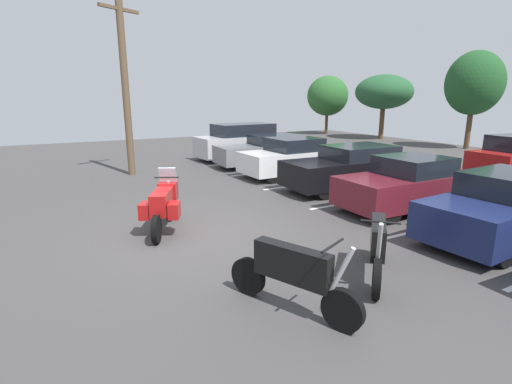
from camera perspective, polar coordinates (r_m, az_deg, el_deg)
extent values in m
cube|color=#423F3F|center=(9.41, -10.54, -6.35)|extent=(44.00, 44.00, 0.10)
cylinder|color=black|center=(10.39, -12.69, -2.36)|extent=(0.63, 0.39, 0.65)
cylinder|color=black|center=(8.83, -14.58, -5.39)|extent=(0.63, 0.39, 0.65)
cube|color=#A51414|center=(9.48, -13.70, -1.24)|extent=(1.29, 0.90, 0.51)
cylinder|color=#B2B2B7|center=(10.17, -12.93, -0.32)|extent=(0.48, 0.29, 1.12)
cylinder|color=black|center=(9.99, -13.15, 2.12)|extent=(0.31, 0.57, 0.04)
cube|color=#A51414|center=(10.17, -12.93, 0.12)|extent=(0.60, 0.61, 0.46)
cube|color=#B2C1CC|center=(10.13, -13.01, 2.52)|extent=(0.34, 0.47, 0.39)
cube|color=#A51414|center=(9.24, -16.12, -2.67)|extent=(0.50, 0.41, 0.36)
cube|color=#A51414|center=(9.10, -12.06, -2.67)|extent=(0.50, 0.41, 0.36)
cylinder|color=black|center=(6.63, 17.47, -12.21)|extent=(0.55, 0.55, 0.66)
cylinder|color=black|center=(8.06, 17.35, -7.42)|extent=(0.55, 0.55, 0.66)
cube|color=black|center=(7.17, 17.66, -6.28)|extent=(0.99, 0.99, 0.54)
cylinder|color=#B2B2B7|center=(6.57, 17.73, -8.49)|extent=(0.41, 0.41, 1.13)
cylinder|color=black|center=(6.48, 18.03, -4.25)|extent=(0.46, 0.47, 0.04)
cylinder|color=black|center=(5.67, 12.76, -16.76)|extent=(0.62, 0.36, 0.63)
cylinder|color=black|center=(6.45, -1.17, -12.42)|extent=(0.62, 0.36, 0.63)
cube|color=black|center=(5.81, 5.38, -10.62)|extent=(1.25, 0.72, 0.55)
cylinder|color=#B2B2B7|center=(5.52, 11.84, -12.80)|extent=(0.49, 0.26, 1.10)
cylinder|color=black|center=(5.35, 11.33, -7.80)|extent=(0.28, 0.58, 0.04)
cube|color=silver|center=(21.83, -3.92, 5.55)|extent=(0.12, 4.98, 0.01)
cube|color=silver|center=(19.39, -0.51, 4.52)|extent=(0.12, 4.98, 0.01)
cube|color=silver|center=(17.05, 3.84, 3.18)|extent=(0.12, 4.98, 0.01)
cube|color=silver|center=(14.85, 9.50, 1.40)|extent=(0.12, 4.98, 0.01)
cube|color=silver|center=(12.86, 17.01, -0.97)|extent=(0.12, 4.98, 0.01)
cube|color=silver|center=(11.20, 27.02, -4.10)|extent=(0.12, 4.98, 0.01)
cube|color=#B7B7BC|center=(20.40, -2.17, 6.97)|extent=(2.15, 4.89, 1.01)
cube|color=black|center=(20.38, -1.91, 9.26)|extent=(1.90, 3.18, 0.61)
cylinder|color=black|center=(18.99, -5.22, 5.18)|extent=(0.26, 0.62, 0.60)
cylinder|color=black|center=(20.41, -7.26, 5.73)|extent=(0.26, 0.62, 0.60)
cylinder|color=black|center=(20.65, 2.88, 5.92)|extent=(0.26, 0.62, 0.60)
cylinder|color=black|center=(21.96, 0.48, 6.42)|extent=(0.26, 0.62, 0.60)
cube|color=slate|center=(18.19, 1.70, 5.85)|extent=(2.05, 4.95, 0.79)
cube|color=black|center=(18.27, 2.69, 7.80)|extent=(1.77, 2.16, 0.43)
cylinder|color=black|center=(16.83, -2.11, 4.25)|extent=(0.25, 0.70, 0.69)
cylinder|color=black|center=(18.25, -4.07, 4.99)|extent=(0.25, 0.70, 0.69)
cylinder|color=black|center=(18.39, 7.42, 4.97)|extent=(0.25, 0.70, 0.69)
cylinder|color=black|center=(19.70, 4.95, 5.63)|extent=(0.25, 0.70, 0.69)
cube|color=white|center=(15.88, 5.34, 4.69)|extent=(2.00, 4.29, 0.81)
cube|color=black|center=(15.85, 5.73, 7.09)|extent=(1.77, 2.01, 0.51)
cylinder|color=black|center=(14.48, 2.52, 2.70)|extent=(0.24, 0.72, 0.72)
cylinder|color=black|center=(15.82, -0.62, 3.68)|extent=(0.24, 0.72, 0.72)
cylinder|color=black|center=(16.20, 11.13, 3.66)|extent=(0.24, 0.72, 0.72)
cylinder|color=black|center=(17.41, 7.65, 4.50)|extent=(0.24, 0.72, 0.72)
cube|color=black|center=(13.90, 13.71, 3.06)|extent=(2.04, 4.85, 0.84)
cube|color=black|center=(14.06, 15.12, 5.78)|extent=(1.80, 2.37, 0.46)
cylinder|color=black|center=(12.35, 10.24, 0.49)|extent=(0.24, 0.71, 0.70)
cylinder|color=black|center=(13.64, 6.21, 1.91)|extent=(0.24, 0.71, 0.70)
cylinder|color=black|center=(14.50, 20.63, 1.80)|extent=(0.24, 0.71, 0.70)
cylinder|color=black|center=(15.61, 16.34, 2.95)|extent=(0.24, 0.71, 0.70)
cube|color=maroon|center=(11.91, 21.57, 0.54)|extent=(1.84, 4.26, 0.80)
cube|color=black|center=(11.93, 22.45, 3.70)|extent=(1.67, 1.81, 0.51)
cylinder|color=black|center=(10.43, 19.42, -2.69)|extent=(0.23, 0.67, 0.67)
cylinder|color=black|center=(11.48, 13.82, -0.81)|extent=(0.23, 0.67, 0.67)
cylinder|color=black|center=(12.66, 28.37, -0.74)|extent=(0.23, 0.67, 0.67)
cylinder|color=black|center=(13.54, 23.01, 0.70)|extent=(0.23, 0.67, 0.67)
cube|color=navy|center=(10.30, 32.85, -2.76)|extent=(2.06, 4.41, 0.81)
cylinder|color=black|center=(8.80, 32.94, -7.35)|extent=(0.26, 0.65, 0.64)
cylinder|color=black|center=(9.49, 24.54, -4.88)|extent=(0.26, 0.65, 0.64)
cylinder|color=black|center=(11.98, 32.42, -2.08)|extent=(0.26, 0.65, 0.64)
cylinder|color=black|center=(17.38, 29.97, 2.54)|extent=(0.27, 0.62, 0.60)
cylinder|color=brown|center=(16.73, -18.84, 14.42)|extent=(0.28, 0.28, 7.05)
cube|color=brown|center=(17.04, -19.67, 24.27)|extent=(0.94, 1.65, 0.12)
cylinder|color=#4C3823|center=(31.62, 18.16, 9.57)|extent=(0.36, 0.36, 2.28)
ellipsoid|color=#23512D|center=(31.56, 18.50, 13.93)|extent=(4.28, 4.28, 2.55)
cylinder|color=#4C3823|center=(27.65, 28.98, 7.80)|extent=(0.31, 0.31, 2.09)
ellipsoid|color=#1E4C23|center=(27.58, 29.72, 13.88)|extent=(3.35, 3.35, 3.81)
cylinder|color=#4C3823|center=(34.72, 10.41, 9.79)|extent=(0.25, 0.25, 1.59)
ellipsoid|color=#285B28|center=(34.64, 10.59, 13.87)|extent=(3.49, 3.49, 3.36)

